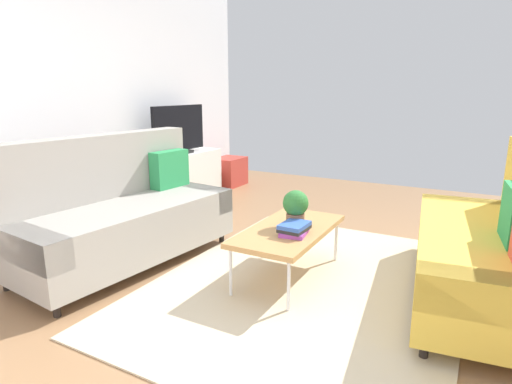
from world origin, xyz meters
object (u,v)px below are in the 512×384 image
object	(u,v)px
tv	(179,130)
table_book_0	(294,232)
coffee_table	(289,231)
couch_green	(495,244)
bottle_0	(160,152)
couch_beige	(121,213)
storage_trunk	(229,171)
potted_plant	(296,207)
vase_0	(145,154)
tv_console	(180,177)

from	to	relation	value
tv	table_book_0	xyz separation A→B (m)	(-1.69, -2.42, -0.52)
coffee_table	tv	size ratio (longest dim) A/B	1.10
couch_green	bottle_0	xyz separation A→B (m)	(0.87, 3.73, 0.27)
coffee_table	tv	xyz separation A→B (m)	(1.57, 2.33, 0.56)
couch_beige	storage_trunk	xyz separation A→B (m)	(3.05, 0.83, -0.22)
potted_plant	tv	bearing A→B (deg)	57.26
couch_green	table_book_0	size ratio (longest dim) A/B	8.28
couch_green	potted_plant	xyz separation A→B (m)	(-0.24, 1.39, 0.14)
couch_green	vase_0	world-z (taller)	couch_green
coffee_table	bottle_0	xyz separation A→B (m)	(1.16, 2.31, 0.33)
tv_console	storage_trunk	size ratio (longest dim) A/B	2.69
coffee_table	storage_trunk	world-z (taller)	storage_trunk
coffee_table	potted_plant	world-z (taller)	potted_plant
tv	couch_green	bearing A→B (deg)	-108.83
couch_green	potted_plant	size ratio (longest dim) A/B	6.71
bottle_0	potted_plant	bearing A→B (deg)	-115.35
couch_beige	couch_green	world-z (taller)	same
couch_green	potted_plant	world-z (taller)	couch_green
table_book_0	potted_plant	bearing A→B (deg)	21.60
couch_green	tv	size ratio (longest dim) A/B	1.99
potted_plant	vase_0	world-z (taller)	vase_0
couch_beige	couch_green	size ratio (longest dim) A/B	0.99
couch_green	storage_trunk	xyz separation A→B (m)	(2.38, 3.67, -0.23)
table_book_0	bottle_0	world-z (taller)	bottle_0
vase_0	table_book_0	bearing A→B (deg)	-113.91
potted_plant	table_book_0	world-z (taller)	potted_plant
couch_green	table_book_0	world-z (taller)	couch_green
table_book_0	couch_beige	bearing A→B (deg)	99.88
couch_beige	couch_green	distance (m)	2.92
tv_console	potted_plant	world-z (taller)	potted_plant
couch_green	storage_trunk	distance (m)	4.38
potted_plant	vase_0	distance (m)	2.60
tv_console	table_book_0	bearing A→B (deg)	-124.60
potted_plant	vase_0	size ratio (longest dim) A/B	2.18
tv_console	table_book_0	xyz separation A→B (m)	(-1.69, -2.44, 0.12)
couch_green	tv_console	xyz separation A→B (m)	(1.28, 3.77, -0.13)
couch_beige	tv	size ratio (longest dim) A/B	1.98
tv_console	tv	size ratio (longest dim) A/B	1.40
storage_trunk	vase_0	xyz separation A→B (m)	(-1.68, 0.15, 0.49)
couch_beige	tv_console	xyz separation A→B (m)	(1.95, 0.93, -0.12)
potted_plant	bottle_0	xyz separation A→B (m)	(1.11, 2.33, 0.14)
couch_green	potted_plant	bearing A→B (deg)	92.74
tv_console	tv	bearing A→B (deg)	-90.00
couch_beige	table_book_0	xyz separation A→B (m)	(0.26, -1.52, -0.01)
table_book_0	bottle_0	size ratio (longest dim) A/B	1.48
vase_0	potted_plant	bearing A→B (deg)	-111.06
vase_0	storage_trunk	bearing A→B (deg)	-5.10
table_book_0	vase_0	xyz separation A→B (m)	(1.11, 2.49, 0.27)
vase_0	coffee_table	bearing A→B (deg)	-112.45
couch_green	couch_beige	bearing A→B (deg)	96.43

